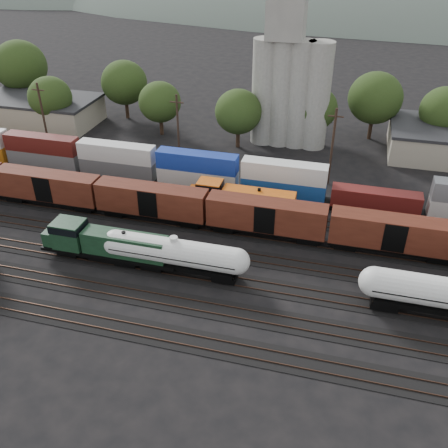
% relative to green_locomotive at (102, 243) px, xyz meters
% --- Properties ---
extents(ground, '(600.00, 600.00, 0.00)m').
position_rel_green_locomotive_xyz_m(ground, '(12.11, 5.00, -2.55)').
color(ground, black).
extents(tracks, '(180.00, 33.20, 0.20)m').
position_rel_green_locomotive_xyz_m(tracks, '(12.11, 5.00, -2.50)').
color(tracks, black).
rests_on(tracks, ground).
extents(green_locomotive, '(16.88, 2.98, 4.47)m').
position_rel_green_locomotive_xyz_m(green_locomotive, '(0.00, 0.00, 0.00)').
color(green_locomotive, black).
rests_on(green_locomotive, ground).
extents(tank_car_a, '(17.49, 3.13, 4.58)m').
position_rel_green_locomotive_xyz_m(tank_car_a, '(9.02, 0.00, 0.17)').
color(tank_car_a, silver).
rests_on(tank_car_a, ground).
extents(orange_locomotive, '(16.38, 2.73, 4.09)m').
position_rel_green_locomotive_xyz_m(orange_locomotive, '(12.91, 15.00, -0.20)').
color(orange_locomotive, black).
rests_on(orange_locomotive, ground).
extents(boxcar_string, '(138.20, 2.90, 4.20)m').
position_rel_green_locomotive_xyz_m(boxcar_string, '(2.26, 10.00, 0.57)').
color(boxcar_string, black).
rests_on(boxcar_string, ground).
extents(container_wall, '(181.72, 2.60, 5.80)m').
position_rel_green_locomotive_xyz_m(container_wall, '(18.91, 20.00, 0.24)').
color(container_wall, black).
rests_on(container_wall, ground).
extents(grain_silo, '(13.40, 5.00, 29.00)m').
position_rel_green_locomotive_xyz_m(grain_silo, '(15.39, 41.00, 8.71)').
color(grain_silo, gray).
rests_on(grain_silo, ground).
extents(industrial_sheds, '(119.38, 17.26, 5.10)m').
position_rel_green_locomotive_xyz_m(industrial_sheds, '(18.74, 40.25, 0.01)').
color(industrial_sheds, '#9E937F').
rests_on(industrial_sheds, ground).
extents(tree_band, '(160.80, 21.69, 13.81)m').
position_rel_green_locomotive_xyz_m(tree_band, '(18.94, 44.48, 4.70)').
color(tree_band, black).
rests_on(tree_band, ground).
extents(utility_poles, '(122.20, 0.36, 12.00)m').
position_rel_green_locomotive_xyz_m(utility_poles, '(12.11, 27.00, 3.66)').
color(utility_poles, black).
rests_on(utility_poles, ground).
extents(distant_hills, '(860.00, 286.00, 130.00)m').
position_rel_green_locomotive_xyz_m(distant_hills, '(36.03, 265.00, -23.11)').
color(distant_hills, '#59665B').
rests_on(distant_hills, ground).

